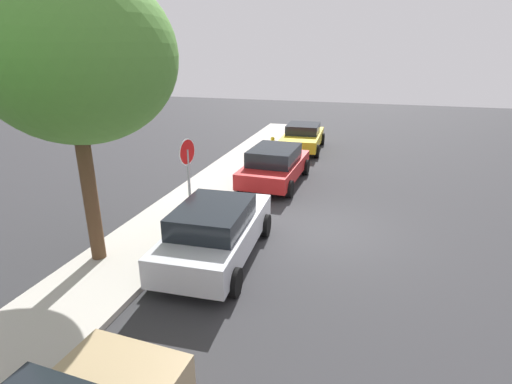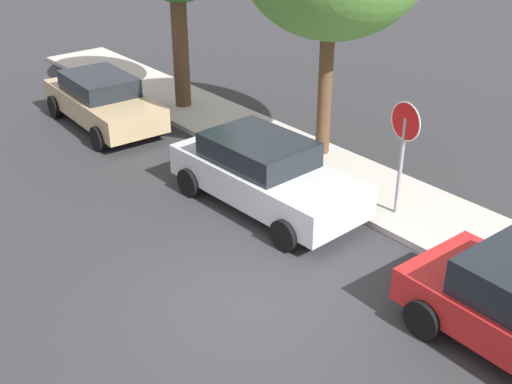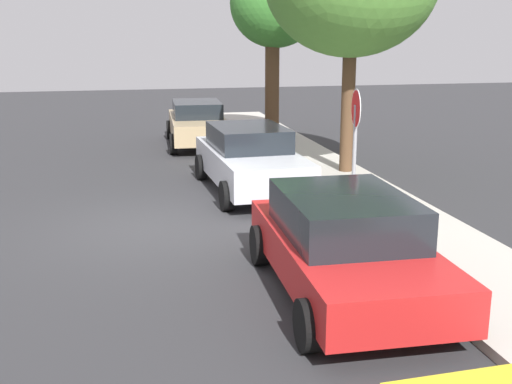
% 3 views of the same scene
% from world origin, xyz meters
% --- Properties ---
extents(ground_plane, '(60.00, 60.00, 0.00)m').
position_xyz_m(ground_plane, '(0.00, 0.00, 0.00)').
color(ground_plane, '#2D2D30').
extents(sidewalk_curb, '(32.00, 2.27, 0.14)m').
position_xyz_m(sidewalk_curb, '(0.00, 4.54, 0.07)').
color(sidewalk_curb, '#B2ADA3').
rests_on(sidewalk_curb, ground_plane).
extents(stop_sign, '(0.78, 0.13, 2.53)m').
position_xyz_m(stop_sign, '(-0.23, 4.10, 1.74)').
color(stop_sign, gray).
rests_on(stop_sign, ground_plane).
extents(parked_car_silver, '(4.48, 2.18, 1.50)m').
position_xyz_m(parked_car_silver, '(-2.39, 2.38, 0.77)').
color(parked_car_silver, silver).
rests_on(parked_car_silver, ground_plane).
extents(parked_car_tan, '(4.43, 2.12, 1.42)m').
position_xyz_m(parked_car_tan, '(-8.80, 1.98, 0.74)').
color(parked_car_tan, tan).
rests_on(parked_car_tan, ground_plane).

